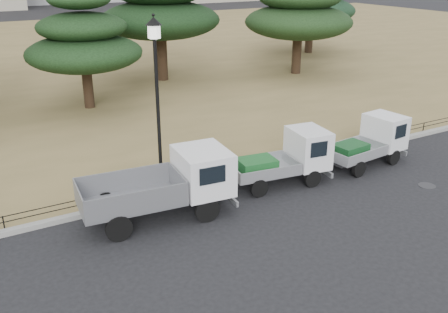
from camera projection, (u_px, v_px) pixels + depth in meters
ground at (256, 215)px, 15.70m from camera, size 220.00×220.00×0.00m
lawn at (49, 58)px, 40.36m from camera, size 120.00×56.00×0.15m
curb at (216, 183)px, 17.77m from camera, size 120.00×0.25×0.16m
truck_large at (166, 183)px, 15.25m from camera, size 4.75×2.22×2.01m
truck_kei_front at (286, 158)px, 17.67m from camera, size 3.73×1.95×1.89m
truck_kei_rear at (370, 142)px, 19.38m from camera, size 3.59×1.81×1.81m
street_lamp at (156, 78)px, 15.66m from camera, size 0.51×0.51×5.75m
pipe_fence at (214, 172)px, 17.76m from camera, size 38.00×0.04×0.40m
manhole at (427, 186)px, 17.74m from camera, size 0.60×0.60×0.01m
pine_center_left at (83, 41)px, 25.32m from camera, size 5.93×5.93×6.03m
pine_center_right at (160, 7)px, 31.01m from camera, size 7.50×7.50×7.96m
pine_east_near at (299, 11)px, 33.06m from camera, size 7.18×7.18×7.25m
pine_east_far at (311, 1)px, 40.74m from camera, size 7.19×7.19×7.22m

